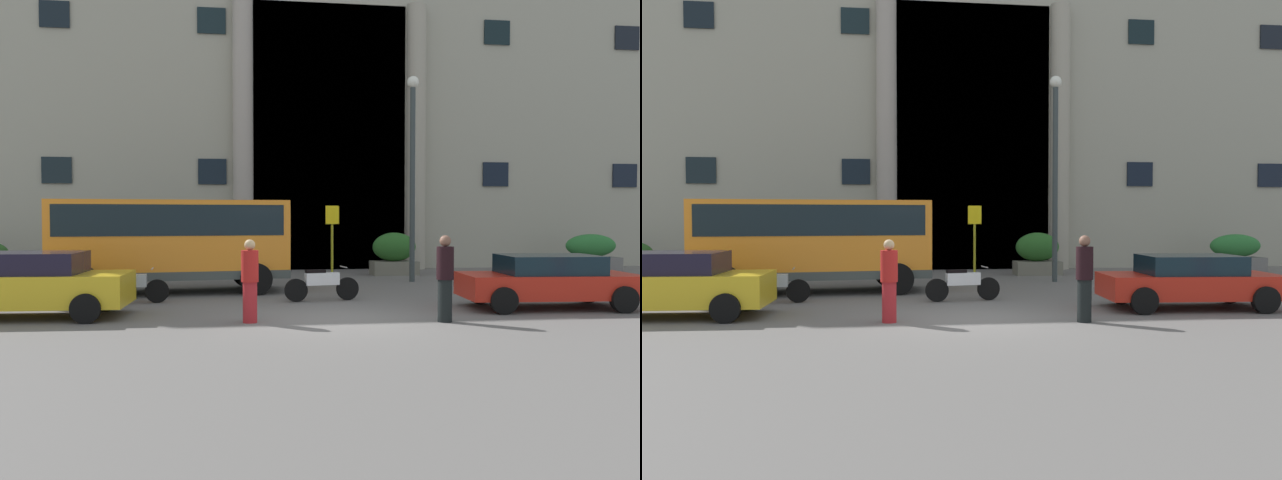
{
  "view_description": "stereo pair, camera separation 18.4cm",
  "coord_description": "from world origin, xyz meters",
  "views": [
    {
      "loc": [
        -2.3,
        -13.42,
        2.2
      ],
      "look_at": [
        0.41,
        5.94,
        1.49
      ],
      "focal_mm": 36.04,
      "sensor_mm": 36.0,
      "label": 1
    },
    {
      "loc": [
        -2.12,
        -13.45,
        2.2
      ],
      "look_at": [
        0.41,
        5.94,
        1.49
      ],
      "focal_mm": 36.04,
      "sensor_mm": 36.0,
      "label": 2
    }
  ],
  "objects": [
    {
      "name": "ground_plane",
      "position": [
        0.0,
        0.0,
        -0.06
      ],
      "size": [
        80.0,
        64.0,
        0.12
      ],
      "primitive_type": "cube",
      "color": "#625E5B"
    },
    {
      "name": "office_building_facade",
      "position": [
        0.01,
        17.48,
        9.15
      ],
      "size": [
        37.62,
        9.66,
        18.31
      ],
      "color": "#9F9C8A",
      "rests_on": "ground_plane"
    },
    {
      "name": "orange_minibus",
      "position": [
        -3.98,
        5.5,
        1.6
      ],
      "size": [
        6.77,
        3.04,
        2.67
      ],
      "rotation": [
        0.0,
        0.0,
        0.1
      ],
      "color": "orange",
      "rests_on": "ground_plane"
    },
    {
      "name": "bus_stop_sign",
      "position": [
        1.01,
        7.35,
        1.59
      ],
      "size": [
        0.44,
        0.08,
        2.56
      ],
      "color": "olive",
      "rests_on": "ground_plane"
    },
    {
      "name": "hedge_planter_entrance_right",
      "position": [
        11.92,
        10.35,
        0.73
      ],
      "size": [
        2.19,
        0.99,
        1.51
      ],
      "color": "slate",
      "rests_on": "ground_plane"
    },
    {
      "name": "hedge_planter_far_west",
      "position": [
        3.85,
        10.23,
        0.77
      ],
      "size": [
        1.73,
        0.97,
        1.6
      ],
      "color": "#696759",
      "rests_on": "ground_plane"
    },
    {
      "name": "hedge_planter_west",
      "position": [
        -4.86,
        10.7,
        0.7
      ],
      "size": [
        2.07,
        0.77,
        1.44
      ],
      "color": "gray",
      "rests_on": "ground_plane"
    },
    {
      "name": "parked_estate_mid",
      "position": [
        -6.69,
        1.22,
        0.74
      ],
      "size": [
        4.4,
        2.12,
        1.43
      ],
      "rotation": [
        0.0,
        0.0,
        -0.04
      ],
      "color": "gold",
      "rests_on": "ground_plane"
    },
    {
      "name": "parked_hatchback_near",
      "position": [
        5.27,
        1.03,
        0.67
      ],
      "size": [
        4.25,
        2.2,
        1.28
      ],
      "rotation": [
        0.0,
        0.0,
        -0.07
      ],
      "color": "red",
      "rests_on": "ground_plane"
    },
    {
      "name": "motorcycle_far_end",
      "position": [
        -4.91,
        3.28,
        0.46
      ],
      "size": [
        2.01,
        0.55,
        0.89
      ],
      "rotation": [
        0.0,
        0.0,
        0.06
      ],
      "color": "black",
      "rests_on": "ground_plane"
    },
    {
      "name": "motorcycle_near_kerb",
      "position": [
        0.02,
        3.1,
        0.46
      ],
      "size": [
        1.99,
        0.56,
        0.89
      ],
      "rotation": [
        0.0,
        0.0,
        0.14
      ],
      "color": "black",
      "rests_on": "ground_plane"
    },
    {
      "name": "pedestrian_woman_dark_dress",
      "position": [
        2.14,
        -0.55,
        0.92
      ],
      "size": [
        0.36,
        0.36,
        1.82
      ],
      "rotation": [
        0.0,
        0.0,
        3.28
      ],
      "color": "black",
      "rests_on": "ground_plane"
    },
    {
      "name": "pedestrian_child_trailing",
      "position": [
        -1.9,
        -0.08,
        0.87
      ],
      "size": [
        0.36,
        0.36,
        1.73
      ],
      "rotation": [
        0.0,
        0.0,
        5.78
      ],
      "color": "#AD2126",
      "rests_on": "ground_plane"
    },
    {
      "name": "lamppost_plaza_centre",
      "position": [
        3.79,
        7.62,
        4.07
      ],
      "size": [
        0.4,
        0.4,
        6.92
      ],
      "color": "#323B3C",
      "rests_on": "ground_plane"
    }
  ]
}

